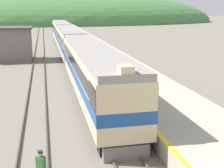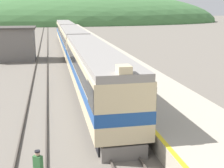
{
  "view_description": "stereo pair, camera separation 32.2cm",
  "coord_description": "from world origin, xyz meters",
  "px_view_note": "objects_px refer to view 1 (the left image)",
  "views": [
    {
      "loc": [
        -3.62,
        0.33,
        7.23
      ],
      "look_at": [
        0.44,
        18.97,
        2.51
      ],
      "focal_mm": 50.0,
      "sensor_mm": 36.0,
      "label": 1
    },
    {
      "loc": [
        -3.3,
        0.26,
        7.23
      ],
      "look_at": [
        0.44,
        18.97,
        2.51
      ],
      "focal_mm": 50.0,
      "sensor_mm": 36.0,
      "label": 2
    }
  ],
  "objects_px": {
    "carriage_third": "(61,31)",
    "track_worker": "(41,167)",
    "express_train_lead_car": "(93,71)",
    "carriage_second": "(70,42)"
  },
  "relations": [
    {
      "from": "express_train_lead_car",
      "to": "carriage_third",
      "type": "relative_size",
      "value": 1.11
    },
    {
      "from": "carriage_second",
      "to": "carriage_third",
      "type": "height_order",
      "value": "same"
    },
    {
      "from": "express_train_lead_car",
      "to": "carriage_second",
      "type": "relative_size",
      "value": 1.11
    },
    {
      "from": "express_train_lead_car",
      "to": "carriage_third",
      "type": "distance_m",
      "value": 42.29
    },
    {
      "from": "express_train_lead_car",
      "to": "carriage_second",
      "type": "height_order",
      "value": "express_train_lead_car"
    },
    {
      "from": "express_train_lead_car",
      "to": "carriage_third",
      "type": "bearing_deg",
      "value": 90.0
    },
    {
      "from": "carriage_third",
      "to": "track_worker",
      "type": "relative_size",
      "value": 12.19
    },
    {
      "from": "express_train_lead_car",
      "to": "track_worker",
      "type": "distance_m",
      "value": 12.74
    },
    {
      "from": "track_worker",
      "to": "express_train_lead_car",
      "type": "bearing_deg",
      "value": 71.59
    },
    {
      "from": "carriage_third",
      "to": "track_worker",
      "type": "distance_m",
      "value": 54.47
    }
  ]
}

